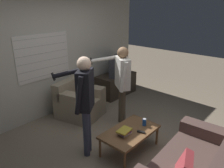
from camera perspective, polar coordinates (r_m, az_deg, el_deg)
name	(u,v)px	position (r m, az deg, el deg)	size (l,w,h in m)	color
ground_plane	(127,145)	(3.99, 3.84, -15.54)	(16.00, 16.00, 0.00)	#7F705B
wall_back	(53,56)	(4.86, -15.18, 7.00)	(5.20, 0.08, 2.55)	#BCB7A8
armchair_beige	(79,102)	(4.82, -8.73, -4.66)	(0.98, 1.02, 0.78)	gray
coffee_table	(130,133)	(3.68, 4.72, -12.54)	(0.98, 0.58, 0.38)	brown
tv_stand	(116,84)	(5.90, 1.05, -0.06)	(1.08, 0.56, 0.57)	#33281E
tv	(116,66)	(5.75, 1.05, 4.80)	(0.79, 0.54, 0.47)	#2D2D33
person_left_standing	(85,96)	(3.32, -7.15, -3.08)	(0.47, 0.80, 1.63)	#33384C
person_right_standing	(122,77)	(4.19, 2.59, 1.81)	(0.56, 0.78, 1.59)	#4C4233
book_stack	(125,132)	(3.54, 3.30, -12.34)	(0.25, 0.18, 0.08)	beige
soda_can	(144,122)	(3.80, 8.45, -9.81)	(0.07, 0.07, 0.13)	#194C9E
spare_remote	(141,132)	(3.62, 7.62, -12.32)	(0.08, 0.14, 0.02)	black
floor_fan	(95,100)	(5.32, -4.51, -4.06)	(0.27, 0.20, 0.34)	black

